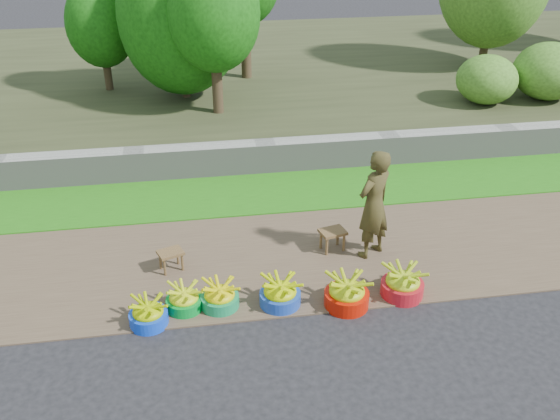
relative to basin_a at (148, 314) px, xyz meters
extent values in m
plane|color=black|center=(1.92, -0.14, -0.15)|extent=(120.00, 120.00, 0.00)
cube|color=brown|center=(1.92, 1.11, -0.14)|extent=(80.00, 2.50, 0.02)
cube|color=#247413|center=(1.92, 3.11, -0.13)|extent=(80.00, 1.50, 0.04)
cube|color=gray|center=(1.92, 3.96, 0.12)|extent=(80.00, 0.35, 0.55)
cube|color=#343A1F|center=(1.92, 8.86, 0.10)|extent=(80.00, 10.00, 0.50)
cylinder|color=#392D1C|center=(1.24, 5.73, 1.03)|extent=(0.20, 0.20, 1.36)
ellipsoid|color=#15590E|center=(1.24, 5.73, 2.22)|extent=(1.71, 1.71, 2.14)
cylinder|color=#392D1C|center=(7.73, 7.95, 0.99)|extent=(0.19, 0.19, 1.28)
cylinder|color=#392D1C|center=(2.05, 7.96, 1.17)|extent=(0.23, 0.23, 1.65)
cylinder|color=#392D1C|center=(0.65, 6.78, 0.80)|extent=(0.16, 0.16, 0.90)
ellipsoid|color=#15590E|center=(0.65, 6.78, 2.00)|extent=(2.50, 2.50, 3.12)
cylinder|color=#392D1C|center=(-0.98, 7.54, 0.83)|extent=(0.17, 0.17, 0.96)
ellipsoid|color=#15590E|center=(-0.98, 7.54, 1.74)|extent=(1.45, 1.45, 1.81)
ellipsoid|color=#467C23|center=(7.96, 5.50, 0.92)|extent=(1.43, 1.43, 1.15)
ellipsoid|color=#467C23|center=(6.61, 5.44, 0.83)|extent=(1.21, 1.21, 0.97)
cylinder|color=blue|center=(0.00, 0.00, -0.07)|extent=(0.45, 0.45, 0.16)
ellipsoid|color=#9EB700|center=(0.00, 0.00, 0.06)|extent=(0.40, 0.40, 0.26)
cylinder|color=#018427|center=(0.42, 0.22, -0.07)|extent=(0.44, 0.44, 0.16)
ellipsoid|color=#BACA12|center=(0.42, 0.22, 0.05)|extent=(0.39, 0.39, 0.25)
cylinder|color=#13844D|center=(0.84, 0.19, -0.07)|extent=(0.47, 0.47, 0.17)
ellipsoid|color=#CDC304|center=(0.84, 0.19, 0.06)|extent=(0.41, 0.41, 0.27)
cylinder|color=#1A3EA6|center=(1.57, 0.12, -0.06)|extent=(0.50, 0.50, 0.18)
ellipsoid|color=#B0C600|center=(1.57, 0.12, 0.08)|extent=(0.44, 0.44, 0.29)
cylinder|color=#B61304|center=(2.37, -0.02, -0.05)|extent=(0.55, 0.55, 0.20)
ellipsoid|color=#A3B70C|center=(2.37, -0.02, 0.10)|extent=(0.48, 0.48, 0.31)
cylinder|color=#AB141F|center=(3.10, 0.08, -0.06)|extent=(0.53, 0.53, 0.19)
ellipsoid|color=#9DB713|center=(3.10, 0.08, 0.09)|extent=(0.47, 0.47, 0.30)
cube|color=brown|center=(0.27, 1.08, 0.13)|extent=(0.38, 0.34, 0.04)
cylinder|color=brown|center=(0.19, 0.96, -0.01)|extent=(0.03, 0.03, 0.24)
cylinder|color=brown|center=(0.41, 1.04, -0.01)|extent=(0.03, 0.03, 0.24)
cylinder|color=brown|center=(0.13, 1.11, -0.01)|extent=(0.03, 0.03, 0.24)
cylinder|color=brown|center=(0.36, 1.20, -0.01)|extent=(0.03, 0.03, 0.24)
cube|color=brown|center=(2.48, 1.23, 0.15)|extent=(0.40, 0.34, 0.04)
cylinder|color=brown|center=(2.38, 1.11, 0.00)|extent=(0.04, 0.04, 0.26)
cylinder|color=brown|center=(2.63, 1.17, 0.00)|extent=(0.04, 0.04, 0.26)
cylinder|color=brown|center=(2.33, 1.28, 0.00)|extent=(0.04, 0.04, 0.26)
cylinder|color=brown|center=(2.59, 1.35, 0.00)|extent=(0.04, 0.04, 0.26)
imported|color=black|center=(2.98, 1.04, 0.64)|extent=(0.67, 0.62, 1.53)
camera|label=1|loc=(0.61, -5.93, 4.54)|focal=40.00mm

